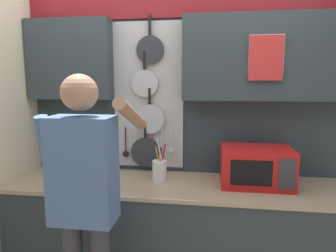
{
  "coord_description": "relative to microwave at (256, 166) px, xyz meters",
  "views": [
    {
      "loc": [
        0.27,
        -2.21,
        1.69
      ],
      "look_at": [
        -0.08,
        0.21,
        1.32
      ],
      "focal_mm": 32.0,
      "sensor_mm": 36.0,
      "label": 1
    }
  ],
  "objects": [
    {
      "name": "base_cabinet_counter",
      "position": [
        -0.62,
        -0.06,
        -0.6
      ],
      "size": [
        2.58,
        0.65,
        0.91
      ],
      "color": "#2D383D",
      "rests_on": "ground_plane"
    },
    {
      "name": "back_wall_unit",
      "position": [
        -0.59,
        0.23,
        0.48
      ],
      "size": [
        3.15,
        0.23,
        2.54
      ],
      "color": "#2D383D",
      "rests_on": "ground_plane"
    },
    {
      "name": "microwave",
      "position": [
        0.0,
        0.0,
        0.0
      ],
      "size": [
        0.52,
        0.36,
        0.29
      ],
      "color": "red",
      "rests_on": "base_cabinet_counter"
    },
    {
      "name": "knife_block",
      "position": [
        -1.38,
        0.0,
        -0.05
      ],
      "size": [
        0.11,
        0.15,
        0.26
      ],
      "color": "brown",
      "rests_on": "base_cabinet_counter"
    },
    {
      "name": "utensil_crock",
      "position": [
        -0.74,
        0.0,
        -0.05
      ],
      "size": [
        0.11,
        0.11,
        0.35
      ],
      "color": "white",
      "rests_on": "base_cabinet_counter"
    },
    {
      "name": "person",
      "position": [
        -1.09,
        -0.63,
        -0.02
      ],
      "size": [
        0.54,
        0.66,
        1.73
      ],
      "color": "#383842",
      "rests_on": "ground_plane"
    }
  ]
}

